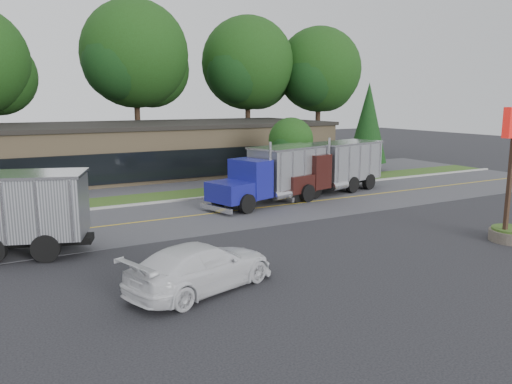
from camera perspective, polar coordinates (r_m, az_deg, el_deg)
ground at (r=19.79m, az=3.16°, el=-7.93°), size 140.00×140.00×0.00m
road at (r=27.54m, az=-6.84°, el=-2.69°), size 60.00×8.00×0.02m
center_line at (r=27.54m, az=-6.84°, el=-2.69°), size 60.00×0.12×0.01m
curb at (r=31.39m, az=-9.74°, el=-1.13°), size 60.00×0.30×0.12m
grass_verge at (r=33.06m, az=-10.78°, el=-0.58°), size 60.00×3.40×0.03m
far_parking at (r=37.77m, az=-13.17°, el=0.71°), size 60.00×7.00×0.02m
strip_mall at (r=43.78m, az=-12.92°, el=4.68°), size 32.00×12.00×4.00m
tree_far_c at (r=52.13m, az=-13.52°, el=14.53°), size 11.15×10.49×15.90m
tree_far_d at (r=55.66m, az=-0.87°, el=14.00°), size 10.58×9.96×15.10m
tree_far_e at (r=58.18m, az=7.25°, el=13.26°), size 10.01×9.42×14.28m
evergreen_right at (r=45.31m, az=12.69°, el=7.74°), size 3.41×3.41×7.75m
tree_verge at (r=37.00m, az=4.04°, el=5.70°), size 3.49×3.29×4.98m
dump_truck_blue at (r=30.82m, az=2.28°, el=2.21°), size 8.87×4.79×3.36m
dump_truck_maroon at (r=34.43m, az=8.80°, el=2.97°), size 9.39×4.51×3.36m
rally_car at (r=16.86m, az=-6.25°, el=-8.49°), size 5.84×3.78×1.57m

